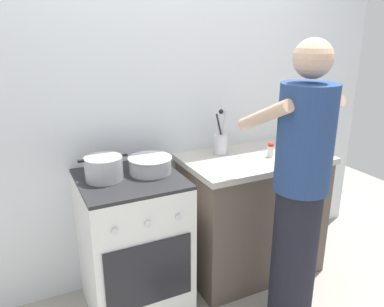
# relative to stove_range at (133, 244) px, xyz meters

# --- Properties ---
(ground) EXTENTS (6.00, 6.00, 0.00)m
(ground) POSITION_rel_stove_range_xyz_m (0.35, -0.15, -0.45)
(ground) COLOR gray
(back_wall) EXTENTS (3.20, 0.10, 2.50)m
(back_wall) POSITION_rel_stove_range_xyz_m (0.55, 0.35, 0.80)
(back_wall) COLOR silver
(back_wall) RESTS_ON ground
(countertop) EXTENTS (1.00, 0.60, 0.90)m
(countertop) POSITION_rel_stove_range_xyz_m (0.90, 0.00, 0.00)
(countertop) COLOR brown
(countertop) RESTS_ON ground
(stove_range) EXTENTS (0.60, 0.62, 0.90)m
(stove_range) POSITION_rel_stove_range_xyz_m (0.00, 0.00, 0.00)
(stove_range) COLOR white
(stove_range) RESTS_ON ground
(pot) EXTENTS (0.28, 0.22, 0.14)m
(pot) POSITION_rel_stove_range_xyz_m (-0.14, 0.03, 0.52)
(pot) COLOR #B2B2B7
(pot) RESTS_ON stove_range
(mixing_bowl) EXTENTS (0.27, 0.27, 0.10)m
(mixing_bowl) POSITION_rel_stove_range_xyz_m (0.14, 0.02, 0.51)
(mixing_bowl) COLOR #B7B7BC
(mixing_bowl) RESTS_ON stove_range
(utensil_crock) EXTENTS (0.10, 0.10, 0.33)m
(utensil_crock) POSITION_rel_stove_range_xyz_m (0.71, 0.16, 0.55)
(utensil_crock) COLOR silver
(utensil_crock) RESTS_ON countertop
(spice_bottle) EXTENTS (0.04, 0.04, 0.09)m
(spice_bottle) POSITION_rel_stove_range_xyz_m (0.99, -0.05, 0.50)
(spice_bottle) COLOR silver
(spice_bottle) RESTS_ON countertop
(oil_bottle) EXTENTS (0.06, 0.06, 0.24)m
(oil_bottle) POSITION_rel_stove_range_xyz_m (1.12, -0.06, 0.55)
(oil_bottle) COLOR gold
(oil_bottle) RESTS_ON countertop
(person) EXTENTS (0.41, 0.50, 1.70)m
(person) POSITION_rel_stove_range_xyz_m (0.79, -0.58, 0.41)
(person) COLOR black
(person) RESTS_ON ground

